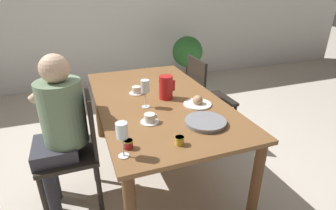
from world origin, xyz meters
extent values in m
plane|color=beige|center=(0.00, 0.00, 0.00)|extent=(20.00, 20.00, 0.00)
cube|color=white|center=(0.00, 2.61, 1.30)|extent=(10.00, 0.06, 2.60)
cube|color=brown|center=(0.00, 0.00, 0.71)|extent=(0.97, 1.74, 0.03)
cylinder|color=brown|center=(0.42, -0.81, 0.35)|extent=(0.07, 0.07, 0.70)
cylinder|color=brown|center=(-0.42, 0.81, 0.35)|extent=(0.07, 0.07, 0.70)
cylinder|color=brown|center=(0.42, 0.81, 0.35)|extent=(0.07, 0.07, 0.70)
cylinder|color=black|center=(-0.93, -0.32, 0.21)|extent=(0.04, 0.04, 0.43)
cylinder|color=black|center=(-0.93, 0.05, 0.21)|extent=(0.04, 0.04, 0.43)
cylinder|color=black|center=(-0.56, -0.32, 0.21)|extent=(0.04, 0.04, 0.43)
cylinder|color=black|center=(-0.56, 0.05, 0.21)|extent=(0.04, 0.04, 0.43)
cube|color=black|center=(-0.74, -0.13, 0.44)|extent=(0.42, 0.42, 0.03)
cube|color=black|center=(-0.55, -0.13, 0.69)|extent=(0.03, 0.39, 0.46)
cylinder|color=black|center=(0.93, 0.58, 0.21)|extent=(0.04, 0.04, 0.43)
cylinder|color=black|center=(0.93, 0.21, 0.21)|extent=(0.04, 0.04, 0.43)
cylinder|color=black|center=(0.56, 0.58, 0.21)|extent=(0.04, 0.04, 0.43)
cylinder|color=black|center=(0.56, 0.21, 0.21)|extent=(0.04, 0.04, 0.43)
cube|color=black|center=(0.74, 0.39, 0.44)|extent=(0.42, 0.42, 0.03)
cube|color=black|center=(0.55, 0.39, 0.69)|extent=(0.03, 0.39, 0.46)
cylinder|color=#33333D|center=(-0.89, -0.21, 0.23)|extent=(0.09, 0.09, 0.46)
cylinder|color=#33333D|center=(-0.89, -0.05, 0.23)|extent=(0.09, 0.09, 0.46)
cube|color=#33333D|center=(-0.81, -0.13, 0.50)|extent=(0.30, 0.34, 0.11)
cylinder|color=slate|center=(-0.72, -0.13, 0.78)|extent=(0.30, 0.30, 0.46)
sphere|color=#D6AD8E|center=(-0.72, -0.13, 1.09)|extent=(0.19, 0.19, 0.19)
cylinder|color=#D6AD8E|center=(-0.82, 0.08, 0.89)|extent=(0.25, 0.06, 0.20)
cylinder|color=red|center=(0.07, -0.03, 0.83)|extent=(0.11, 0.11, 0.19)
cube|color=red|center=(0.13, -0.03, 0.84)|extent=(0.02, 0.02, 0.09)
cone|color=red|center=(0.02, -0.03, 0.90)|extent=(0.04, 0.04, 0.04)
cylinder|color=white|center=(-0.13, -0.13, 0.73)|extent=(0.06, 0.06, 0.00)
cylinder|color=white|center=(-0.13, -0.13, 0.79)|extent=(0.01, 0.01, 0.12)
cylinder|color=white|center=(-0.13, -0.13, 0.90)|extent=(0.06, 0.06, 0.09)
cylinder|color=white|center=(-0.42, -0.70, 0.73)|extent=(0.06, 0.06, 0.00)
cylinder|color=white|center=(-0.42, -0.70, 0.79)|extent=(0.01, 0.01, 0.11)
cylinder|color=white|center=(-0.42, -0.70, 0.89)|extent=(0.06, 0.06, 0.09)
cylinder|color=red|center=(-0.42, -0.70, 0.87)|extent=(0.05, 0.05, 0.05)
cylinder|color=silver|center=(-0.18, -0.38, 0.73)|extent=(0.13, 0.13, 0.01)
cylinder|color=silver|center=(-0.18, -0.38, 0.76)|extent=(0.07, 0.07, 0.06)
cube|color=silver|center=(-0.13, -0.38, 0.77)|extent=(0.01, 0.01, 0.03)
cylinder|color=silver|center=(-0.13, 0.16, 0.73)|extent=(0.13, 0.13, 0.01)
cylinder|color=silver|center=(-0.13, 0.16, 0.76)|extent=(0.07, 0.07, 0.06)
cube|color=silver|center=(-0.09, 0.16, 0.77)|extent=(0.01, 0.01, 0.03)
cylinder|color=gray|center=(0.17, -0.53, 0.74)|extent=(0.27, 0.27, 0.02)
cylinder|color=gray|center=(0.17, -0.53, 0.75)|extent=(0.28, 0.28, 0.01)
cylinder|color=silver|center=(0.25, -0.23, 0.74)|extent=(0.22, 0.22, 0.01)
sphere|color=tan|center=(0.25, -0.23, 0.77)|extent=(0.08, 0.08, 0.08)
cylinder|color=gold|center=(-0.09, -0.70, 0.76)|extent=(0.05, 0.05, 0.05)
cylinder|color=gold|center=(-0.09, -0.70, 0.78)|extent=(0.06, 0.06, 0.01)
cylinder|color=#A81E1E|center=(-0.38, -0.64, 0.76)|extent=(0.05, 0.05, 0.05)
cylinder|color=gold|center=(-0.38, -0.64, 0.78)|extent=(0.06, 0.06, 0.01)
cylinder|color=#4C4742|center=(1.16, 1.98, 0.09)|extent=(0.22, 0.22, 0.19)
cylinder|color=brown|center=(1.16, 1.98, 0.29)|extent=(0.04, 0.04, 0.20)
sphere|color=#2D6B2D|center=(1.16, 1.98, 0.60)|extent=(0.49, 0.49, 0.49)
camera|label=1|loc=(-0.60, -1.89, 1.57)|focal=28.00mm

